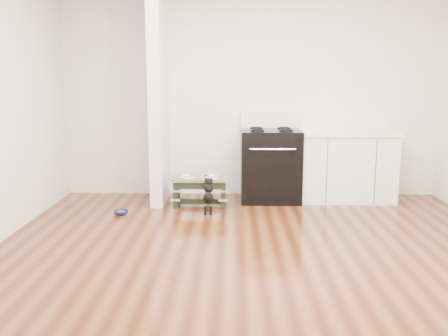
% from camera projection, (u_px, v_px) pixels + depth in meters
% --- Properties ---
extents(ground, '(5.00, 5.00, 0.00)m').
position_uv_depth(ground, '(259.00, 258.00, 4.42)').
color(ground, '#3F190B').
rests_on(ground, ground).
extents(room_shell, '(5.00, 5.00, 5.00)m').
position_uv_depth(room_shell, '(262.00, 72.00, 4.13)').
color(room_shell, silver).
rests_on(room_shell, ground).
extents(partition_wall, '(0.15, 0.80, 2.70)m').
position_uv_depth(partition_wall, '(159.00, 96.00, 6.27)').
color(partition_wall, silver).
rests_on(partition_wall, ground).
extents(oven_range, '(0.76, 0.69, 1.14)m').
position_uv_depth(oven_range, '(270.00, 164.00, 6.46)').
color(oven_range, black).
rests_on(oven_range, ground).
extents(cabinet_run, '(1.24, 0.64, 0.91)m').
position_uv_depth(cabinet_run, '(346.00, 166.00, 6.46)').
color(cabinet_run, white).
rests_on(cabinet_run, ground).
extents(dog_feeder, '(0.66, 0.36, 0.38)m').
position_uv_depth(dog_feeder, '(200.00, 185.00, 6.19)').
color(dog_feeder, black).
rests_on(dog_feeder, ground).
extents(puppy, '(0.12, 0.34, 0.41)m').
position_uv_depth(puppy, '(208.00, 194.00, 5.89)').
color(puppy, black).
rests_on(puppy, ground).
extents(floor_bowl, '(0.17, 0.17, 0.05)m').
position_uv_depth(floor_bowl, '(121.00, 213.00, 5.82)').
color(floor_bowl, navy).
rests_on(floor_bowl, ground).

